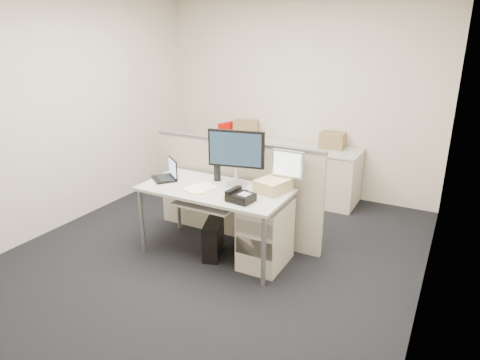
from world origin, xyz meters
The scene contains 27 objects.
floor centered at (0.00, 0.00, -0.01)m, with size 4.00×4.50×0.01m, color black.
wall_back centered at (0.00, 2.25, 1.35)m, with size 4.00×0.02×2.70m, color beige.
wall_left centered at (-2.00, 0.00, 1.35)m, with size 0.02×4.50×2.70m, color beige.
wall_right centered at (2.00, 0.00, 1.35)m, with size 0.02×4.50×2.70m, color beige.
desk centered at (0.00, 0.00, 0.66)m, with size 1.50×0.75×0.73m.
keyboard_tray centered at (0.00, -0.18, 0.62)m, with size 0.62×0.32×0.02m, color #B8B5AB.
drawer_pedestal centered at (0.55, 0.05, 0.33)m, with size 0.40×0.55×0.65m, color beige.
cubicle_partition centered at (0.00, 0.45, 0.55)m, with size 2.00×0.06×1.10m, color #C0B59F.
back_counter centered at (0.00, 1.93, 0.36)m, with size 2.00×0.60×0.72m, color beige.
monitor_main centered at (0.15, 0.18, 1.02)m, with size 0.58×0.22×0.58m, color black.
monitor_small centered at (0.65, 0.32, 0.93)m, with size 0.32×0.16×0.39m, color #B7B7BC.
laptop centered at (-0.62, -0.02, 0.84)m, with size 0.29×0.21×0.21m, color black.
trackball centered at (0.34, -0.05, 0.75)m, with size 0.12×0.12×0.04m, color black.
desk_phone centered at (0.39, -0.18, 0.77)m, with size 0.23×0.19×0.07m, color black.
paper_stack centered at (-0.12, -0.08, 0.74)m, with size 0.24×0.30×0.01m, color white.
sticky_pad centered at (-0.05, -0.18, 0.74)m, with size 0.08×0.08×0.01m, color yellow.
travel_mug centered at (-0.10, 0.22, 0.81)m, with size 0.07×0.07×0.16m, color black.
banana centered at (0.28, -0.15, 0.75)m, with size 0.19×0.05×0.04m, color #F6D54D.
cellphone centered at (0.10, 0.20, 0.74)m, with size 0.05×0.10×0.01m, color black.
manila_folders centered at (0.55, 0.20, 0.79)m, with size 0.25×0.32×0.12m, color #C8BE81.
keyboard centered at (-0.05, -0.14, 0.64)m, with size 0.43×0.15×0.02m, color black.
pc_tower_desk centered at (0.00, -0.05, 0.19)m, with size 0.16×0.40×0.37m, color black.
pc_tower_spare_dark centered at (-1.45, 1.80, 0.19)m, with size 0.16×0.41×0.38m, color black.
pc_tower_spare_silver centered at (-1.30, 2.03, 0.20)m, with size 0.17×0.43×0.40m, color #B7B7BC.
cardboard_box_left centered at (-0.70, 2.05, 0.85)m, with size 0.35×0.26×0.26m, color olive.
cardboard_box_right centered at (0.60, 2.05, 0.84)m, with size 0.32×0.25×0.23m, color olive.
red_binder centered at (-0.90, 1.83, 0.85)m, with size 0.07×0.28×0.26m, color #BC0903.
Camera 1 is at (2.11, -3.44, 2.22)m, focal length 32.00 mm.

